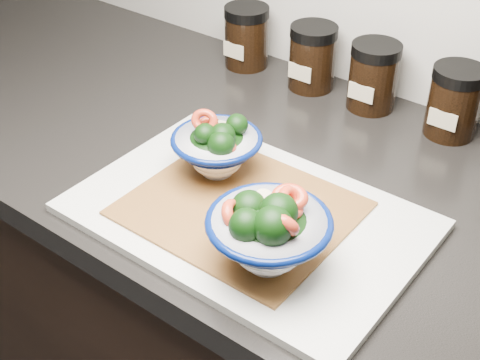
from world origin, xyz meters
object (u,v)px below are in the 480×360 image
Objects in this scene: spice_jar_b at (312,57)px; bowl_right at (268,232)px; cutting_board at (247,216)px; bowl_left at (217,148)px; spice_jar_a at (246,37)px; spice_jar_d at (454,102)px; spice_jar_c at (373,76)px.

bowl_right is at bearing -63.61° from spice_jar_b.
bowl_right reaches higher than cutting_board.
cutting_board is 0.12m from bowl_right.
bowl_left is at bearing 153.00° from cutting_board.
cutting_board is 3.04× the size of bowl_right.
spice_jar_b is at bearing 0.00° from spice_jar_a.
cutting_board is 0.46m from spice_jar_a.
spice_jar_d is (0.12, 0.37, 0.05)m from cutting_board.
spice_jar_c and spice_jar_d have the same top height.
spice_jar_d is at bearing 57.21° from bowl_left.
bowl_right is at bearing -33.83° from bowl_left.
spice_jar_d is at bearing 71.46° from cutting_board.
bowl_left is at bearing -81.22° from spice_jar_b.
bowl_left is at bearing -101.93° from spice_jar_c.
bowl_right reaches higher than spice_jar_b.
spice_jar_d is (0.26, 0.00, 0.00)m from spice_jar_b.
bowl_left is 0.86× the size of bowl_right.
bowl_left reaches higher than cutting_board.
spice_jar_c is (0.12, 0.00, 0.00)m from spice_jar_b.
cutting_board is 3.98× the size of spice_jar_c.
spice_jar_b and spice_jar_c have the same top height.
spice_jar_a is 0.40m from spice_jar_d.
spice_jar_b is 1.00× the size of spice_jar_d.
spice_jar_c is at bearing 0.00° from spice_jar_a.
bowl_right reaches higher than spice_jar_c.
spice_jar_b is (-0.22, 0.43, -0.01)m from bowl_right.
spice_jar_c is at bearing 78.07° from bowl_left.
cutting_board is at bearing -27.00° from bowl_left.
spice_jar_c is at bearing 0.00° from spice_jar_b.
cutting_board is at bearing 139.94° from bowl_right.
spice_jar_d is (0.40, 0.00, 0.00)m from spice_jar_a.
cutting_board is 3.98× the size of spice_jar_b.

